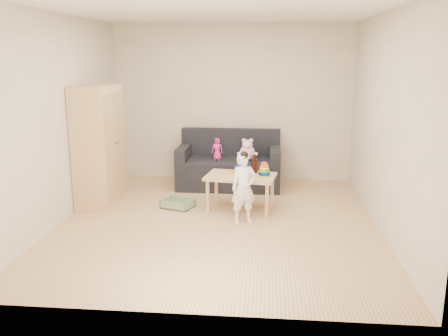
# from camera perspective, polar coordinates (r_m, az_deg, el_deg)

# --- Properties ---
(room) EXTENTS (4.50, 4.50, 4.50)m
(room) POSITION_cam_1_polar(r_m,az_deg,el_deg) (5.81, -0.72, 5.68)
(room) COLOR tan
(room) RESTS_ON ground
(wardrobe) EXTENTS (0.47, 0.93, 1.68)m
(wardrobe) POSITION_cam_1_polar(r_m,az_deg,el_deg) (6.91, -14.80, 2.61)
(wardrobe) COLOR tan
(wardrobe) RESTS_ON ground
(sofa) EXTENTS (1.63, 0.82, 0.46)m
(sofa) POSITION_cam_1_polar(r_m,az_deg,el_deg) (7.64, 0.61, -0.64)
(sofa) COLOR black
(sofa) RESTS_ON ground
(play_table) EXTENTS (1.00, 0.72, 0.49)m
(play_table) POSITION_cam_1_polar(r_m,az_deg,el_deg) (6.53, 1.99, -2.94)
(play_table) COLOR #DDAB79
(play_table) RESTS_ON ground
(storage_bin) EXTENTS (0.49, 0.43, 0.12)m
(storage_bin) POSITION_cam_1_polar(r_m,az_deg,el_deg) (6.69, -5.56, -4.24)
(storage_bin) COLOR gray
(storage_bin) RESTS_ON ground
(toddler) EXTENTS (0.38, 0.31, 0.87)m
(toddler) POSITION_cam_1_polar(r_m,az_deg,el_deg) (5.99, 2.40, -2.53)
(toddler) COLOR white
(toddler) RESTS_ON ground
(pink_bear) EXTENTS (0.29, 0.26, 0.29)m
(pink_bear) POSITION_cam_1_polar(r_m,az_deg,el_deg) (7.52, 2.83, 2.06)
(pink_bear) COLOR #FFBBD1
(pink_bear) RESTS_ON sofa
(doll) EXTENTS (0.18, 0.13, 0.35)m
(doll) POSITION_cam_1_polar(r_m,az_deg,el_deg) (7.51, -0.83, 2.27)
(doll) COLOR #DD298C
(doll) RESTS_ON sofa
(ring_stacker) EXTENTS (0.17, 0.17, 0.20)m
(ring_stacker) POSITION_cam_1_polar(r_m,az_deg,el_deg) (6.40, 4.86, -0.34)
(ring_stacker) COLOR #C7CB0A
(ring_stacker) RESTS_ON play_table
(brown_bottle) EXTENTS (0.09, 0.09, 0.25)m
(brown_bottle) POSITION_cam_1_polar(r_m,az_deg,el_deg) (6.60, 3.68, 0.34)
(brown_bottle) COLOR black
(brown_bottle) RESTS_ON play_table
(blue_plush) EXTENTS (0.19, 0.16, 0.21)m
(blue_plush) POSITION_cam_1_polar(r_m,az_deg,el_deg) (6.59, 2.24, 0.34)
(blue_plush) COLOR blue
(blue_plush) RESTS_ON play_table
(wooden_figure) EXTENTS (0.05, 0.04, 0.10)m
(wooden_figure) POSITION_cam_1_polar(r_m,az_deg,el_deg) (6.48, 1.35, -0.39)
(wooden_figure) COLOR brown
(wooden_figure) RESTS_ON play_table
(yellow_book) EXTENTS (0.25, 0.25, 0.01)m
(yellow_book) POSITION_cam_1_polar(r_m,az_deg,el_deg) (6.60, 1.50, -0.52)
(yellow_book) COLOR orange
(yellow_book) RESTS_ON play_table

